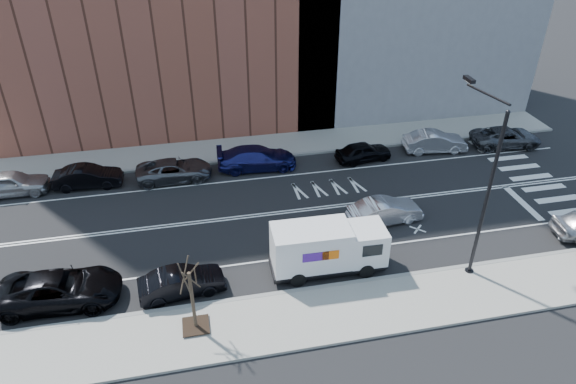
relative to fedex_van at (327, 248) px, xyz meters
name	(u,v)px	position (x,y,z in m)	size (l,w,h in m)	color
ground	(304,210)	(0.13, 5.60, -1.42)	(120.00, 120.00, 0.00)	black
sidewalk_near	(347,311)	(0.13, -3.20, -1.35)	(44.00, 3.60, 0.15)	gray
sidewalk_far	(277,145)	(0.13, 14.40, -1.35)	(44.00, 3.60, 0.15)	gray
curb_near	(336,285)	(0.13, -1.40, -1.34)	(44.00, 0.25, 0.17)	gray
curb_far	(282,156)	(0.13, 12.60, -1.34)	(44.00, 0.25, 0.17)	gray
crosswalk	(537,182)	(16.13, 5.60, -1.42)	(3.00, 14.00, 0.01)	white
road_markings	(304,210)	(0.13, 5.60, -1.42)	(40.00, 8.60, 0.01)	white
streetlight	(484,184)	(7.13, -1.31, 3.66)	(0.44, 4.02, 9.34)	black
street_tree	(193,306)	(-6.87, -2.80, 0.03)	(1.20, 1.20, 3.75)	black
fedex_van	(327,248)	(0.00, 0.00, 0.00)	(5.97, 2.22, 2.71)	black
far_parked_a	(11,183)	(-17.73, 11.23, -0.64)	(1.85, 4.60, 1.57)	#9E9EA2
far_parked_b	(88,177)	(-13.06, 11.20, -0.71)	(1.51, 4.33, 1.43)	black
far_parked_c	(174,170)	(-7.52, 10.99, -0.73)	(2.29, 4.97, 1.38)	#53555B
far_parked_d	(257,158)	(-1.87, 11.37, -0.63)	(2.21, 5.45, 1.58)	navy
far_parked_e	(363,152)	(5.73, 10.95, -0.74)	(1.62, 4.02, 1.37)	black
far_parked_f	(435,142)	(11.33, 11.25, -0.67)	(1.60, 4.59, 1.51)	#BABABF
far_parked_g	(506,137)	(16.93, 10.94, -0.71)	(2.36, 5.13, 1.42)	#414348
driving_sedan	(385,211)	(4.48, 3.46, -0.70)	(1.53, 4.40, 1.45)	silver
near_parked_rear_a	(182,283)	(-7.37, -0.30, -0.74)	(1.45, 4.15, 1.37)	black
near_parked_rear_b	(60,289)	(-13.06, 0.29, -0.63)	(2.63, 5.70, 1.58)	black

